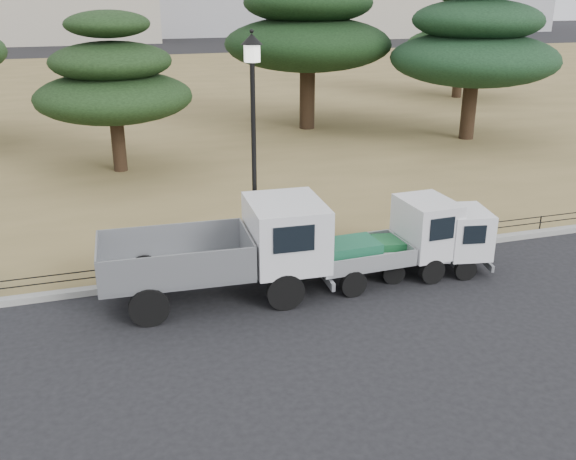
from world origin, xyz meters
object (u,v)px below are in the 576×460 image
object	(u,v)px
truck_kei_rear	(435,242)
truck_large	(228,248)
street_lamp	(253,114)
truck_kei_front	(394,241)

from	to	relation	value
truck_kei_rear	truck_large	bearing A→B (deg)	-171.04
street_lamp	truck_kei_front	bearing A→B (deg)	-25.80
truck_large	truck_kei_rear	world-z (taller)	truck_large
truck_large	truck_kei_front	xyz separation A→B (m)	(4.15, -0.10, -0.29)
truck_large	street_lamp	bearing A→B (deg)	57.37
street_lamp	truck_large	bearing A→B (deg)	-125.61
truck_kei_rear	street_lamp	size ratio (longest dim) A/B	0.58
truck_large	street_lamp	world-z (taller)	street_lamp
truck_large	street_lamp	xyz separation A→B (m)	(1.01, 1.41, 2.75)
truck_large	truck_kei_front	bearing A→B (deg)	1.56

